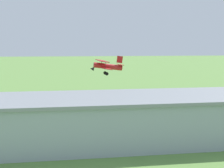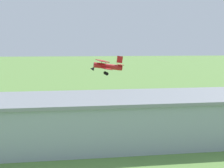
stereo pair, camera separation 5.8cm
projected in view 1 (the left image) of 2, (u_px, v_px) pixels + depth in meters
The scene contains 4 objects.
ground_plane at pixel (123, 96), 71.87m from camera, with size 400.00×400.00×0.00m, color #608C42.
hangar at pixel (130, 119), 38.54m from camera, with size 39.74×12.19×5.37m.
biplane at pixel (106, 66), 63.75m from camera, with size 6.48×7.40×3.67m.
person_walking_on_apron at pixel (210, 107), 55.09m from camera, with size 0.44×0.44×1.76m.
Camera 1 is at (11.09, 70.15, 11.52)m, focal length 53.50 mm.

